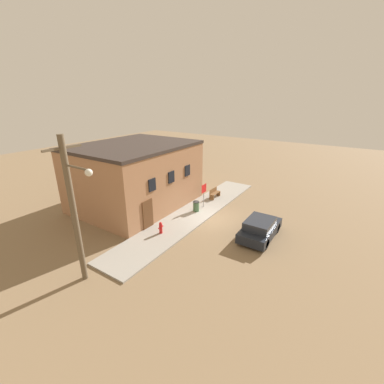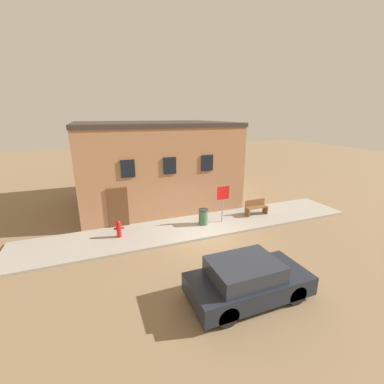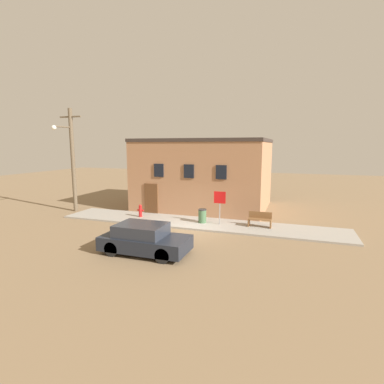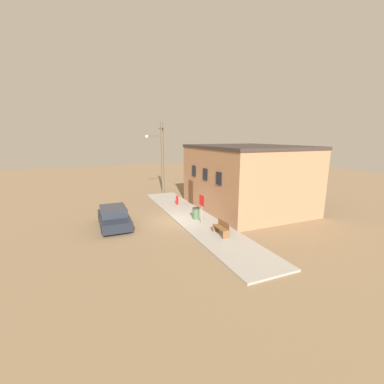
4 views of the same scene
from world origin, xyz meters
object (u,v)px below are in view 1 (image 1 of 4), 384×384
Objects in this scene: stop_sign at (204,191)px; utility_pole at (74,209)px; parked_car at (260,228)px; bench at (214,193)px; trash_bin at (196,206)px; fire_hydrant at (161,228)px.

stop_sign is 0.27× the size of utility_pole.
utility_pole reaches higher than parked_car.
bench reaches higher than trash_bin.
parked_car is at bearing -59.58° from fire_hydrant.
fire_hydrant is 0.62× the size of bench.
bench is 14.00m from utility_pole.
bench is 0.34× the size of parked_car.
bench is at bearing 52.81° from parked_car.
bench is 3.49m from trash_bin.
stop_sign is 2.58m from bench.
parked_car is (-2.09, -5.63, -0.88)m from stop_sign.
fire_hydrant is 0.98× the size of trash_bin.
trash_bin is 10.66m from utility_pole.
fire_hydrant is 4.39m from trash_bin.
fire_hydrant is at bearing 178.60° from trash_bin.
utility_pole is at bearing 145.98° from parked_car.
parked_car is at bearing -110.33° from stop_sign.
stop_sign is at bearing -2.64° from utility_pole.
utility_pole is (-5.70, 0.34, 3.46)m from fire_hydrant.
trash_bin is at bearing 80.27° from parked_car.
stop_sign is 1.49m from trash_bin.
parked_car is (9.10, -6.15, -3.34)m from utility_pole.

